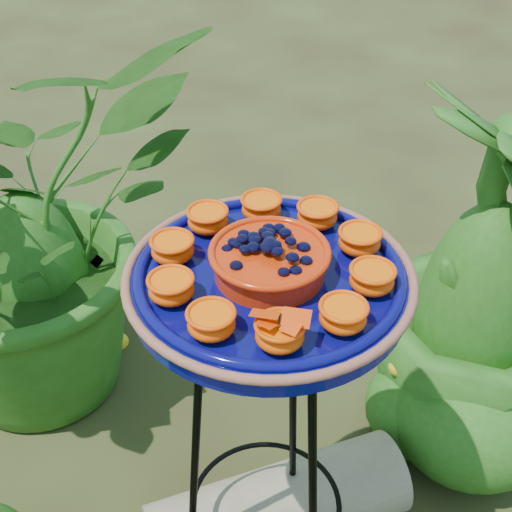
# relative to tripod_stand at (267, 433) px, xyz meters

# --- Properties ---
(tripod_stand) EXTENTS (0.35, 0.35, 0.81)m
(tripod_stand) POSITION_rel_tripod_stand_xyz_m (0.00, 0.00, 0.00)
(tripod_stand) COLOR black
(tripod_stand) RESTS_ON ground
(feeder_dish) EXTENTS (0.50, 0.50, 0.10)m
(feeder_dish) POSITION_rel_tripod_stand_xyz_m (0.00, -0.00, 0.36)
(feeder_dish) COLOR #070859
(feeder_dish) RESTS_ON tripod_stand
(driftwood_log) EXTENTS (0.59, 0.46, 0.19)m
(driftwood_log) POSITION_rel_tripod_stand_xyz_m (0.01, 0.12, -0.40)
(driftwood_log) COLOR tan
(driftwood_log) RESTS_ON ground
(shrub_back_left) EXTENTS (1.16, 1.19, 1.00)m
(shrub_back_left) POSITION_rel_tripod_stand_xyz_m (-0.70, 0.52, 0.01)
(shrub_back_left) COLOR #265115
(shrub_back_left) RESTS_ON ground
(shrub_back_right) EXTENTS (0.66, 0.66, 0.91)m
(shrub_back_right) POSITION_rel_tripod_stand_xyz_m (0.42, 0.55, -0.04)
(shrub_back_right) COLOR #265115
(shrub_back_right) RESTS_ON ground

